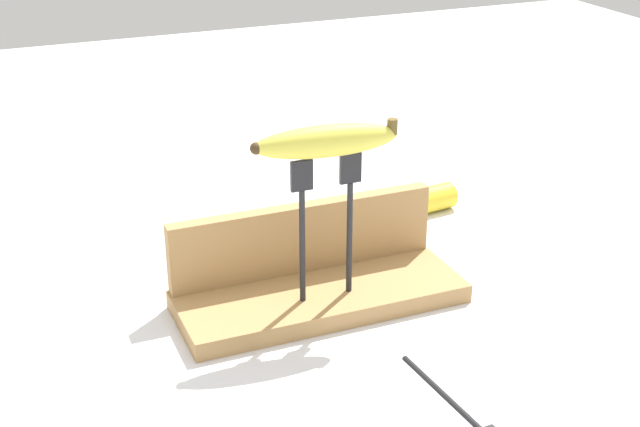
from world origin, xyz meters
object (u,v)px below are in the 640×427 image
Objects in this scene: banana_raised_center at (326,141)px; fork_fallen_near at (465,412)px; fork_stand_center at (326,214)px; banana_chunk_near at (435,198)px.

banana_raised_center is 0.33m from fork_fallen_near.
banana_raised_center is 0.96× the size of fork_fallen_near.
fork_fallen_near is (0.05, -0.24, -0.22)m from banana_raised_center.
fork_stand_center is at bearing 101.61° from fork_fallen_near.
fork_fallen_near is 0.51m from banana_chunk_near.
fork_stand_center is 0.36m from banana_chunk_near.
fork_fallen_near is 2.91× the size of banana_chunk_near.
banana_raised_center is (-0.00, 0.00, 0.09)m from fork_stand_center.
fork_stand_center is 0.28m from fork_fallen_near.
banana_raised_center reaches higher than banana_chunk_near.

